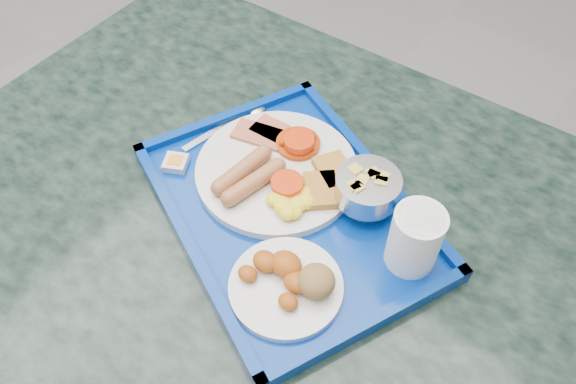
# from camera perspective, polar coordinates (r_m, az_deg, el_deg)

# --- Properties ---
(floor) EXTENTS (6.00, 6.00, 0.00)m
(floor) POSITION_cam_1_polar(r_m,az_deg,el_deg) (1.80, -14.79, -12.24)
(floor) COLOR gray
(floor) RESTS_ON ground
(table) EXTENTS (1.38, 0.96, 0.84)m
(table) POSITION_cam_1_polar(r_m,az_deg,el_deg) (1.08, 1.35, -10.02)
(table) COLOR slate
(table) RESTS_ON floor
(tray) EXTENTS (0.58, 0.51, 0.03)m
(tray) POSITION_cam_1_polar(r_m,az_deg,el_deg) (0.90, 0.00, -1.84)
(tray) COLOR navy
(tray) RESTS_ON table
(main_plate) EXTENTS (0.27, 0.27, 0.04)m
(main_plate) POSITION_cam_1_polar(r_m,az_deg,el_deg) (0.92, -0.82, 2.08)
(main_plate) COLOR silver
(main_plate) RESTS_ON tray
(bread_plate) EXTENTS (0.16, 0.16, 0.05)m
(bread_plate) POSITION_cam_1_polar(r_m,az_deg,el_deg) (0.80, 0.26, -9.10)
(bread_plate) COLOR silver
(bread_plate) RESTS_ON tray
(fruit_bowl) EXTENTS (0.10, 0.10, 0.07)m
(fruit_bowl) POSITION_cam_1_polar(r_m,az_deg,el_deg) (0.87, 8.07, 0.41)
(fruit_bowl) COLOR #B4B4B6
(fruit_bowl) RESTS_ON tray
(juice_cup) EXTENTS (0.07, 0.07, 0.10)m
(juice_cup) POSITION_cam_1_polar(r_m,az_deg,el_deg) (0.81, 12.82, -4.51)
(juice_cup) COLOR white
(juice_cup) RESTS_ON tray
(spoon) EXTENTS (0.03, 0.15, 0.01)m
(spoon) POSITION_cam_1_polar(r_m,az_deg,el_deg) (1.03, -3.80, 7.64)
(spoon) COLOR #B4B4B6
(spoon) RESTS_ON tray
(knife) EXTENTS (0.04, 0.18, 0.00)m
(knife) POSITION_cam_1_polar(r_m,az_deg,el_deg) (1.02, -6.41, 6.76)
(knife) COLOR #B4B4B6
(knife) RESTS_ON tray
(jam_packet) EXTENTS (0.05, 0.05, 0.02)m
(jam_packet) POSITION_cam_1_polar(r_m,az_deg,el_deg) (0.97, -11.34, 2.95)
(jam_packet) COLOR silver
(jam_packet) RESTS_ON tray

